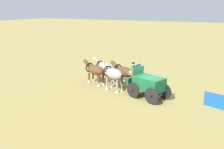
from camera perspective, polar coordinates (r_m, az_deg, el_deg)
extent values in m
plane|color=#9E8C4C|center=(20.57, 8.35, -5.43)|extent=(220.00, 220.00, 0.00)
cube|color=#195B38|center=(20.15, 8.49, -2.04)|extent=(2.76, 2.21, 1.07)
cube|color=brown|center=(20.89, 5.47, 0.32)|extent=(0.98, 1.43, 0.12)
cube|color=#195B38|center=(21.36, 4.62, -1.44)|extent=(0.63, 1.18, 0.60)
cube|color=#195B38|center=(20.62, 6.11, 1.06)|extent=(0.52, 1.26, 0.55)
cube|color=black|center=(20.35, 8.42, -3.75)|extent=(2.53, 1.07, 0.16)
cylinder|color=black|center=(20.34, 4.83, -3.64)|extent=(1.23, 0.52, 1.28)
cylinder|color=black|center=(20.34, 4.83, -3.64)|extent=(0.25, 0.24, 0.20)
cylinder|color=black|center=(21.54, 7.84, -2.65)|extent=(1.23, 0.52, 1.28)
cylinder|color=black|center=(21.54, 7.84, -2.65)|extent=(0.25, 0.24, 0.20)
cylinder|color=black|center=(19.17, 9.07, -4.98)|extent=(1.23, 0.52, 1.28)
cylinder|color=black|center=(19.17, 9.07, -4.98)|extent=(0.25, 0.24, 0.20)
cylinder|color=black|center=(20.44, 11.98, -3.84)|extent=(1.23, 0.52, 1.28)
cylinder|color=black|center=(20.44, 11.98, -3.84)|extent=(0.25, 0.24, 0.20)
cylinder|color=brown|center=(21.90, 3.35, -2.08)|extent=(2.47, 1.00, 0.10)
cube|color=#BCB293|center=(20.71, 4.63, 0.60)|extent=(0.49, 0.44, 0.16)
cube|color=#338C4C|center=(20.56, 4.89, 1.28)|extent=(0.35, 0.42, 0.55)
sphere|color=tan|center=(20.47, 4.92, 2.33)|extent=(0.22, 0.22, 0.22)
cylinder|color=black|center=(20.44, 4.93, 2.68)|extent=(0.24, 0.24, 0.08)
cube|color=#BCB293|center=(21.17, 5.82, 0.90)|extent=(0.49, 0.44, 0.16)
cube|color=#334C99|center=(21.03, 6.08, 1.57)|extent=(0.35, 0.42, 0.55)
sphere|color=tan|center=(20.94, 6.11, 2.59)|extent=(0.22, 0.22, 0.22)
ellipsoid|color=#9E998E|center=(21.85, 0.50, 0.12)|extent=(2.13, 1.58, 0.98)
cylinder|color=#9E998E|center=(22.37, -1.17, -1.64)|extent=(0.18, 0.18, 0.76)
cone|color=silver|center=(22.54, -1.17, -2.96)|extent=(0.30, 0.30, 0.33)
cylinder|color=#9E998E|center=(22.72, -0.15, -1.37)|extent=(0.18, 0.18, 0.76)
cone|color=silver|center=(22.88, -0.15, -2.67)|extent=(0.30, 0.30, 0.33)
cylinder|color=#9E998E|center=(21.43, 1.19, -2.40)|extent=(0.18, 0.18, 0.76)
cone|color=silver|center=(21.61, 1.18, -3.78)|extent=(0.30, 0.30, 0.33)
cylinder|color=#9E998E|center=(21.80, 2.21, -2.11)|extent=(0.18, 0.18, 0.76)
cone|color=silver|center=(21.96, 2.20, -3.46)|extent=(0.30, 0.30, 0.33)
cylinder|color=#9E998E|center=(22.63, -1.61, 1.71)|extent=(1.01, 0.67, 0.81)
ellipsoid|color=#9E998E|center=(22.85, -2.23, 2.50)|extent=(0.65, 0.45, 0.32)
cube|color=silver|center=(23.05, -2.68, 2.61)|extent=(0.09, 0.11, 0.24)
torus|color=black|center=(22.44, -0.99, 0.79)|extent=(0.46, 0.98, 1.00)
cylinder|color=black|center=(21.24, 2.35, -1.18)|extent=(0.14, 0.14, 0.80)
ellipsoid|color=brown|center=(22.74, 2.90, 0.57)|extent=(2.17, 1.58, 0.96)
cylinder|color=brown|center=(23.24, 1.21, -1.07)|extent=(0.18, 0.18, 0.73)
cone|color=silver|center=(23.39, 1.20, -2.29)|extent=(0.30, 0.30, 0.31)
cylinder|color=brown|center=(23.60, 2.14, -0.82)|extent=(0.18, 0.18, 0.73)
cone|color=silver|center=(23.74, 2.13, -2.03)|extent=(0.30, 0.30, 0.31)
cylinder|color=brown|center=(22.32, 3.64, -1.80)|extent=(0.18, 0.18, 0.73)
cone|color=silver|center=(22.47, 3.62, -3.06)|extent=(0.30, 0.30, 0.31)
cylinder|color=brown|center=(22.69, 4.57, -1.53)|extent=(0.18, 0.18, 0.73)
cone|color=silver|center=(22.84, 4.54, -2.77)|extent=(0.30, 0.30, 0.31)
cylinder|color=brown|center=(23.51, 0.74, 2.09)|extent=(1.01, 0.67, 0.81)
ellipsoid|color=brown|center=(23.72, 0.13, 2.85)|extent=(0.65, 0.45, 0.32)
cube|color=silver|center=(23.92, -0.32, 2.95)|extent=(0.09, 0.11, 0.24)
torus|color=black|center=(23.32, 1.36, 1.21)|extent=(0.46, 0.97, 0.99)
cylinder|color=black|center=(22.14, 4.78, -0.68)|extent=(0.14, 0.14, 0.80)
ellipsoid|color=brown|center=(23.79, -3.78, 1.02)|extent=(2.33, 1.61, 0.92)
cylinder|color=brown|center=(24.40, -5.32, -0.43)|extent=(0.18, 0.18, 0.69)
cone|color=silver|center=(24.53, -5.29, -1.53)|extent=(0.30, 0.30, 0.29)
cylinder|color=brown|center=(24.69, -4.38, -0.22)|extent=(0.18, 0.18, 0.69)
cone|color=silver|center=(24.83, -4.36, -1.30)|extent=(0.30, 0.30, 0.29)
cylinder|color=brown|center=(23.27, -3.08, -1.17)|extent=(0.18, 0.18, 0.69)
cone|color=silver|center=(23.41, -3.06, -2.32)|extent=(0.30, 0.30, 0.29)
cylinder|color=brown|center=(23.58, -2.13, -0.93)|extent=(0.18, 0.18, 0.69)
cone|color=silver|center=(23.72, -2.11, -2.07)|extent=(0.30, 0.30, 0.29)
cylinder|color=brown|center=(24.72, -5.74, 2.47)|extent=(1.01, 0.67, 0.81)
ellipsoid|color=brown|center=(24.95, -6.26, 3.19)|extent=(0.65, 0.45, 0.32)
cube|color=silver|center=(25.17, -6.64, 3.28)|extent=(0.09, 0.11, 0.24)
torus|color=black|center=(24.50, -5.20, 1.66)|extent=(0.44, 0.93, 0.95)
cylinder|color=black|center=(23.03, -2.02, -0.20)|extent=(0.14, 0.14, 0.80)
ellipsoid|color=#9E998E|center=(24.59, -1.42, 1.62)|extent=(2.25, 1.55, 0.88)
cylinder|color=#9E998E|center=(25.15, -2.92, 0.19)|extent=(0.18, 0.18, 0.73)
cone|color=silver|center=(25.29, -2.90, -0.95)|extent=(0.30, 0.30, 0.31)
cylinder|color=#9E998E|center=(25.45, -2.08, 0.38)|extent=(0.18, 0.18, 0.73)
cone|color=silver|center=(25.59, -2.07, -0.74)|extent=(0.30, 0.30, 0.31)
cylinder|color=#9E998E|center=(24.09, -0.71, -0.47)|extent=(0.18, 0.18, 0.73)
cone|color=silver|center=(24.24, -0.71, -1.65)|extent=(0.30, 0.30, 0.31)
cylinder|color=#9E998E|center=(24.41, 0.14, -0.26)|extent=(0.18, 0.18, 0.73)
cone|color=silver|center=(24.55, 0.14, -1.43)|extent=(0.30, 0.30, 0.31)
cylinder|color=#9E998E|center=(25.47, -3.36, 2.98)|extent=(1.01, 0.67, 0.81)
ellipsoid|color=#9E998E|center=(25.69, -3.89, 3.67)|extent=(0.65, 0.45, 0.32)
cube|color=silver|center=(25.91, -4.28, 3.76)|extent=(0.09, 0.11, 0.24)
torus|color=black|center=(25.25, -2.82, 2.21)|extent=(0.43, 0.90, 0.91)
cylinder|color=black|center=(23.88, 0.30, 0.47)|extent=(0.14, 0.14, 0.80)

